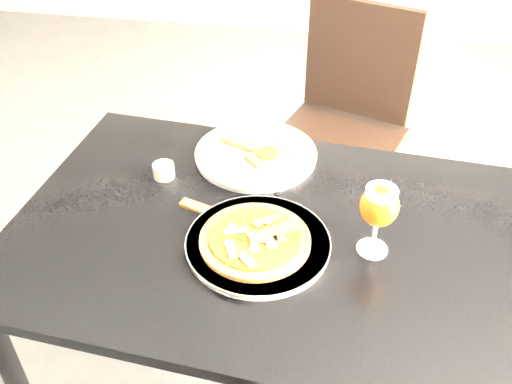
% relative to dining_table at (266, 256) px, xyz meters
% --- Properties ---
extents(dining_table, '(1.26, 0.89, 0.75)m').
position_rel_dining_table_xyz_m(dining_table, '(0.00, 0.00, 0.00)').
color(dining_table, black).
rests_on(dining_table, ground).
extents(chair_far, '(0.55, 0.55, 0.95)m').
position_rel_dining_table_xyz_m(chair_far, '(0.15, 0.88, -0.14)').
color(chair_far, black).
rests_on(chair_far, ground).
extents(plate_main, '(0.33, 0.33, 0.02)m').
position_rel_dining_table_xyz_m(plate_main, '(-0.01, -0.06, 0.10)').
color(plate_main, white).
rests_on(plate_main, dining_table).
extents(pizza, '(0.25, 0.25, 0.03)m').
position_rel_dining_table_xyz_m(pizza, '(-0.01, -0.06, 0.12)').
color(pizza, '#9D6225').
rests_on(pizza, plate_main).
extents(plate_second, '(0.33, 0.33, 0.02)m').
position_rel_dining_table_xyz_m(plate_second, '(-0.08, 0.29, 0.10)').
color(plate_second, white).
rests_on(plate_second, dining_table).
extents(crust_scraps, '(0.20, 0.14, 0.01)m').
position_rel_dining_table_xyz_m(crust_scraps, '(-0.07, 0.28, 0.11)').
color(crust_scraps, '#9D6225').
rests_on(crust_scraps, plate_second).
extents(loose_crust, '(0.12, 0.06, 0.01)m').
position_rel_dining_table_xyz_m(loose_crust, '(-0.17, 0.04, 0.09)').
color(loose_crust, '#9D6225').
rests_on(loose_crust, dining_table).
extents(sauce_cup, '(0.06, 0.06, 0.04)m').
position_rel_dining_table_xyz_m(sauce_cup, '(-0.30, 0.16, 0.11)').
color(sauce_cup, beige).
rests_on(sauce_cup, dining_table).
extents(beer_glass, '(0.08, 0.08, 0.18)m').
position_rel_dining_table_xyz_m(beer_glass, '(0.24, -0.03, 0.22)').
color(beer_glass, silver).
rests_on(beer_glass, dining_table).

